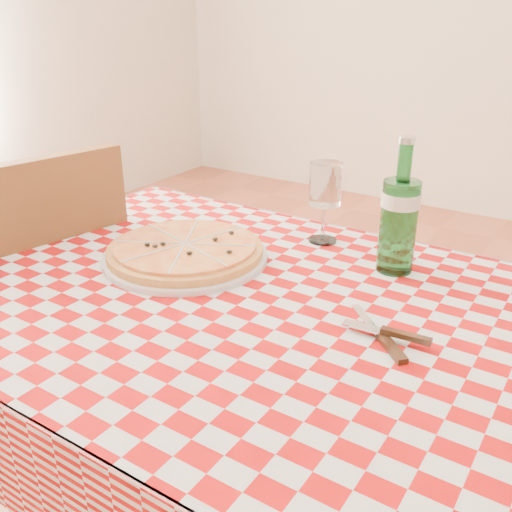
{
  "coord_description": "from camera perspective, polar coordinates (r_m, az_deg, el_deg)",
  "views": [
    {
      "loc": [
        0.54,
        -0.79,
        1.27
      ],
      "look_at": [
        -0.02,
        0.06,
        0.82
      ],
      "focal_mm": 40.0,
      "sensor_mm": 36.0,
      "label": 1
    }
  ],
  "objects": [
    {
      "name": "chair_far",
      "position": [
        1.61,
        -20.98,
        -4.59
      ],
      "size": [
        0.51,
        0.51,
        0.95
      ],
      "rotation": [
        0.0,
        0.0,
        2.95
      ],
      "color": "brown",
      "rests_on": "ground"
    },
    {
      "name": "dining_table",
      "position": [
        1.13,
        -0.82,
        -8.61
      ],
      "size": [
        1.2,
        0.8,
        0.75
      ],
      "color": "brown",
      "rests_on": "ground"
    },
    {
      "name": "cutlery",
      "position": [
        0.98,
        12.38,
        -7.42
      ],
      "size": [
        0.25,
        0.22,
        0.02
      ],
      "primitive_type": null,
      "rotation": [
        0.0,
        0.0,
        -0.27
      ],
      "color": "silver",
      "rests_on": "tablecloth"
    },
    {
      "name": "tablecloth",
      "position": [
        1.09,
        -0.85,
        -4.39
      ],
      "size": [
        1.3,
        0.9,
        0.01
      ],
      "primitive_type": "cube",
      "color": "#A2090A",
      "rests_on": "dining_table"
    },
    {
      "name": "wine_glass",
      "position": [
        1.32,
        6.85,
        5.28
      ],
      "size": [
        0.08,
        0.08,
        0.19
      ],
      "primitive_type": null,
      "rotation": [
        0.0,
        0.0,
        -0.16
      ],
      "color": "white",
      "rests_on": "tablecloth"
    },
    {
      "name": "water_bottle",
      "position": [
        1.18,
        14.22,
        4.84
      ],
      "size": [
        0.09,
        0.09,
        0.28
      ],
      "primitive_type": null,
      "rotation": [
        0.0,
        0.0,
        0.21
      ],
      "color": "#196625",
      "rests_on": "tablecloth"
    },
    {
      "name": "pizza_plate",
      "position": [
        1.25,
        -7.09,
        0.66
      ],
      "size": [
        0.45,
        0.45,
        0.05
      ],
      "primitive_type": null,
      "rotation": [
        0.0,
        0.0,
        -0.3
      ],
      "color": "#BC833E",
      "rests_on": "tablecloth"
    }
  ]
}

